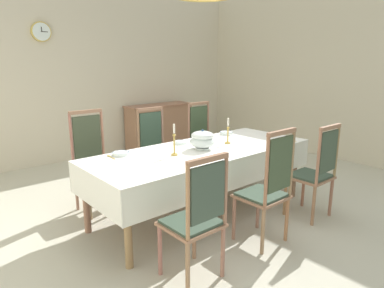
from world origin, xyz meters
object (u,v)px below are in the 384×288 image
object	(u,v)px
chair_south_b	(268,187)
chair_south_a	(196,217)
chair_north_b	(156,150)
chair_north_c	(204,141)
bowl_near_left	(121,153)
chair_north_a	(93,161)
candlestick_east	(228,134)
mounted_clock	(41,32)
candlestick_west	(174,143)
spoon_primary	(109,156)
sideboard	(159,126)
bowl_near_right	(283,141)
bowl_far_left	(180,142)
dining_table	(203,155)
spoon_secondary	(286,140)
chair_south_c	(316,171)
bowl_far_right	(226,133)
soup_tureen	(202,140)

from	to	relation	value
chair_south_b	chair_south_a	bearing A→B (deg)	179.69
chair_north_b	chair_north_c	xyz separation A→B (m)	(0.88, 0.00, 0.00)
bowl_near_left	chair_north_a	bearing A→B (deg)	96.83
chair_north_b	candlestick_east	bearing A→B (deg)	114.17
chair_north_b	mounted_clock	bearing A→B (deg)	-74.30
bowl_near_left	mounted_clock	world-z (taller)	mounted_clock
candlestick_west	spoon_primary	xyz separation A→B (m)	(-0.56, 0.40, -0.13)
spoon_primary	sideboard	distance (m)	3.55
chair_north_c	spoon_primary	distance (m)	1.93
bowl_near_right	bowl_far_left	world-z (taller)	bowl_far_left
dining_table	sideboard	distance (m)	3.31
spoon_secondary	sideboard	size ratio (longest dim) A/B	0.12
candlestick_west	sideboard	xyz separation A→B (m)	(1.89, 2.95, -0.46)
bowl_near_right	spoon_primary	bearing A→B (deg)	157.98
bowl_near_left	mounted_clock	bearing A→B (deg)	85.80
chair_north_c	bowl_near_right	world-z (taller)	chair_north_c
chair_north_c	bowl_near_left	bearing A→B (deg)	17.84
chair_south_c	mounted_clock	bearing A→B (deg)	110.22
candlestick_east	sideboard	bearing A→B (deg)	70.08
chair_south_b	spoon_primary	xyz separation A→B (m)	(-0.96, 1.33, 0.20)
chair_south_b	bowl_far_left	distance (m)	1.32
chair_north_b	chair_south_c	size ratio (longest dim) A/B	1.05
bowl_near_right	dining_table	bearing A→B (deg)	158.55
chair_south_b	bowl_far_right	bearing A→B (deg)	58.82
dining_table	bowl_near_left	xyz separation A→B (m)	(-0.85, 0.38, 0.10)
spoon_primary	sideboard	xyz separation A→B (m)	(2.45, 2.55, -0.33)
chair_north_c	bowl_far_left	bearing A→B (deg)	31.78
chair_south_c	bowl_near_left	distance (m)	2.18
dining_table	chair_north_a	distance (m)	1.31
bowl_far_left	mounted_clock	size ratio (longest dim) A/B	0.52
chair_south_b	chair_north_c	size ratio (longest dim) A/B	1.00
chair_south_c	chair_north_a	bearing A→B (deg)	133.91
spoon_secondary	mounted_clock	size ratio (longest dim) A/B	0.55
chair_north_c	bowl_far_right	distance (m)	0.60
bowl_near_right	spoon_primary	world-z (taller)	bowl_near_right
bowl_near_left	bowl_near_right	bearing A→B (deg)	-22.61
bowl_near_right	mounted_clock	distance (m)	4.19
candlestick_east	bowl_far_left	bearing A→B (deg)	140.93
dining_table	spoon_secondary	size ratio (longest dim) A/B	15.66
candlestick_east	spoon_secondary	xyz separation A→B (m)	(0.69, -0.37, -0.12)
chair_north_a	dining_table	bearing A→B (deg)	134.40
sideboard	mounted_clock	bearing A→B (deg)	-6.58
chair_north_b	bowl_near_right	xyz separation A→B (m)	(1.00, -1.32, 0.22)
bowl_near_left	bowl_near_right	world-z (taller)	bowl_near_left
candlestick_west	bowl_near_left	size ratio (longest dim) A/B	1.86
soup_tureen	chair_north_c	bearing A→B (deg)	46.53
bowl_near_right	sideboard	bearing A→B (deg)	81.76
soup_tureen	bowl_far_right	world-z (taller)	soup_tureen
chair_south_a	bowl_near_right	world-z (taller)	chair_south_a
chair_south_b	chair_north_c	bearing A→B (deg)	64.66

